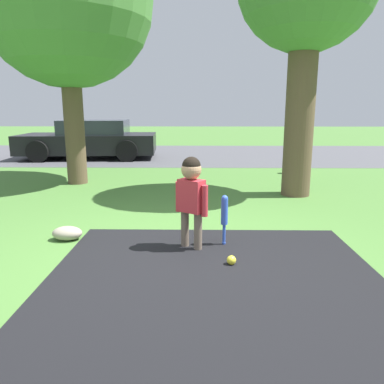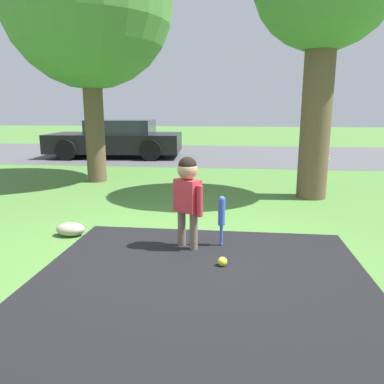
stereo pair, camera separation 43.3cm
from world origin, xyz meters
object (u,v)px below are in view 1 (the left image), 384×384
(sports_ball, at_px, (231,260))
(parked_car, at_px, (91,140))
(child, at_px, (191,190))
(baseball_bat, at_px, (224,213))
(fire_hydrant, at_px, (299,159))

(sports_ball, xyz_separation_m, parked_car, (-3.63, 8.10, 0.51))
(child, bearing_deg, baseball_bat, 50.06)
(fire_hydrant, bearing_deg, sports_ball, -110.83)
(child, distance_m, parked_car, 8.30)
(parked_car, bearing_deg, fire_hydrant, 149.81)
(baseball_bat, height_order, fire_hydrant, fire_hydrant)
(child, distance_m, sports_ball, 0.85)
(baseball_bat, bearing_deg, child, -164.68)
(parked_car, bearing_deg, sports_ball, 110.02)
(child, bearing_deg, sports_ball, -14.09)
(child, relative_size, sports_ball, 10.93)
(child, xyz_separation_m, parked_car, (-3.23, 7.65, -0.09))
(baseball_bat, xyz_separation_m, sports_ball, (0.04, -0.55, -0.32))
(child, bearing_deg, parked_car, 147.67)
(baseball_bat, relative_size, fire_hydrant, 0.80)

